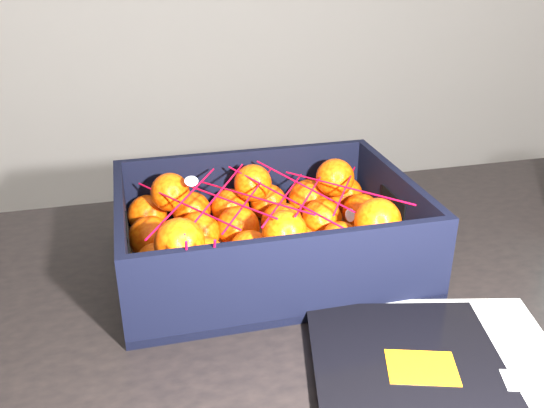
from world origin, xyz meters
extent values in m
cube|color=black|center=(-0.13, 0.23, 0.73)|extent=(1.20, 0.80, 0.04)
cylinder|color=black|center=(-0.68, 0.58, 0.35)|extent=(0.06, 0.06, 0.71)
cylinder|color=black|center=(0.42, 0.58, 0.35)|extent=(0.06, 0.06, 0.71)
cube|color=silver|center=(-0.12, 0.05, 0.75)|extent=(0.32, 0.35, 0.01)
cube|color=silver|center=(-0.07, 0.05, 0.76)|extent=(0.27, 0.32, 0.01)
cube|color=black|center=(-0.14, 0.05, 0.77)|extent=(0.27, 0.32, 0.01)
cube|color=orange|center=(-0.12, 0.07, 0.77)|extent=(0.09, 0.08, 0.00)
cube|color=white|center=(-0.02, 0.02, 0.77)|extent=(0.06, 0.05, 0.00)
cube|color=brown|center=(-0.23, 0.35, 0.76)|extent=(0.42, 0.31, 0.01)
cube|color=black|center=(-0.23, 0.51, 0.81)|extent=(0.42, 0.01, 0.12)
cube|color=black|center=(-0.23, 0.20, 0.81)|extent=(0.42, 0.01, 0.12)
cube|color=black|center=(-0.43, 0.35, 0.81)|extent=(0.01, 0.29, 0.12)
cube|color=black|center=(-0.03, 0.35, 0.81)|extent=(0.01, 0.29, 0.12)
sphere|color=#FA4805|center=(-0.39, 0.24, 0.79)|extent=(0.06, 0.06, 0.06)
sphere|color=#FA4805|center=(-0.39, 0.31, 0.79)|extent=(0.06, 0.06, 0.06)
sphere|color=#FA4805|center=(-0.39, 0.39, 0.79)|extent=(0.06, 0.06, 0.06)
sphere|color=#FA4805|center=(-0.39, 0.47, 0.79)|extent=(0.06, 0.06, 0.06)
sphere|color=#FA4805|center=(-0.33, 0.24, 0.79)|extent=(0.06, 0.06, 0.06)
sphere|color=#FA4805|center=(-0.33, 0.31, 0.79)|extent=(0.06, 0.06, 0.06)
sphere|color=#FA4805|center=(-0.32, 0.39, 0.79)|extent=(0.06, 0.06, 0.06)
sphere|color=#FA4805|center=(-0.33, 0.47, 0.79)|extent=(0.06, 0.06, 0.06)
sphere|color=#FA4805|center=(-0.26, 0.24, 0.79)|extent=(0.06, 0.06, 0.06)
sphere|color=#FA4805|center=(-0.26, 0.32, 0.79)|extent=(0.06, 0.06, 0.06)
sphere|color=#FA4805|center=(-0.26, 0.39, 0.79)|extent=(0.07, 0.07, 0.07)
sphere|color=#FA4805|center=(-0.26, 0.46, 0.79)|extent=(0.06, 0.06, 0.06)
sphere|color=#FA4805|center=(-0.19, 0.24, 0.79)|extent=(0.06, 0.06, 0.06)
sphere|color=#FA4805|center=(-0.19, 0.32, 0.79)|extent=(0.06, 0.06, 0.06)
sphere|color=#FA4805|center=(-0.20, 0.39, 0.79)|extent=(0.06, 0.06, 0.06)
sphere|color=#FA4805|center=(-0.20, 0.47, 0.79)|extent=(0.06, 0.06, 0.06)
sphere|color=#FA4805|center=(-0.13, 0.24, 0.79)|extent=(0.06, 0.06, 0.06)
sphere|color=#FA4805|center=(-0.13, 0.31, 0.79)|extent=(0.06, 0.06, 0.06)
sphere|color=#FA4805|center=(-0.13, 0.39, 0.79)|extent=(0.06, 0.06, 0.06)
sphere|color=#FA4805|center=(-0.13, 0.46, 0.79)|extent=(0.07, 0.07, 0.07)
sphere|color=#FA4805|center=(-0.06, 0.24, 0.79)|extent=(0.07, 0.07, 0.07)
sphere|color=#FA4805|center=(-0.06, 0.31, 0.79)|extent=(0.06, 0.06, 0.06)
sphere|color=#FA4805|center=(-0.06, 0.40, 0.79)|extent=(0.06, 0.06, 0.06)
sphere|color=#FA4805|center=(-0.07, 0.47, 0.79)|extent=(0.06, 0.06, 0.06)
sphere|color=#FA4805|center=(-0.36, 0.28, 0.84)|extent=(0.06, 0.06, 0.06)
sphere|color=#FA4805|center=(-0.36, 0.44, 0.84)|extent=(0.06, 0.06, 0.06)
sphere|color=#FA4805|center=(-0.23, 0.27, 0.84)|extent=(0.06, 0.06, 0.06)
sphere|color=#FA4805|center=(-0.23, 0.44, 0.84)|extent=(0.06, 0.06, 0.06)
sphere|color=#FA4805|center=(-0.09, 0.27, 0.84)|extent=(0.06, 0.06, 0.06)
sphere|color=#FA4805|center=(-0.10, 0.43, 0.84)|extent=(0.06, 0.06, 0.06)
cylinder|color=red|center=(-0.34, 0.36, 0.86)|extent=(0.12, 0.22, 0.02)
cylinder|color=red|center=(-0.30, 0.36, 0.86)|extent=(0.12, 0.22, 0.02)
cylinder|color=red|center=(-0.25, 0.35, 0.86)|extent=(0.12, 0.22, 0.03)
cylinder|color=red|center=(-0.21, 0.35, 0.86)|extent=(0.12, 0.22, 0.02)
cylinder|color=red|center=(-0.16, 0.36, 0.86)|extent=(0.12, 0.22, 0.02)
cylinder|color=red|center=(-0.11, 0.35, 0.86)|extent=(0.12, 0.22, 0.03)
cylinder|color=red|center=(-0.34, 0.36, 0.86)|extent=(0.12, 0.22, 0.01)
cylinder|color=red|center=(-0.30, 0.36, 0.86)|extent=(0.12, 0.22, 0.01)
cylinder|color=red|center=(-0.25, 0.36, 0.86)|extent=(0.12, 0.22, 0.01)
cylinder|color=red|center=(-0.21, 0.35, 0.86)|extent=(0.12, 0.22, 0.03)
cylinder|color=red|center=(-0.16, 0.36, 0.86)|extent=(0.12, 0.22, 0.03)
cylinder|color=red|center=(-0.11, 0.35, 0.86)|extent=(0.12, 0.22, 0.03)
cylinder|color=red|center=(-0.36, 0.21, 0.84)|extent=(0.00, 0.03, 0.09)
cylinder|color=red|center=(-0.33, 0.21, 0.84)|extent=(0.01, 0.04, 0.08)
camera|label=1|loc=(-0.40, -0.38, 1.20)|focal=38.50mm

